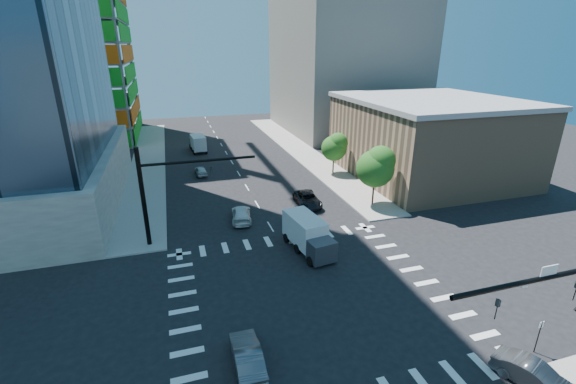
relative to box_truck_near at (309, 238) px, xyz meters
name	(u,v)px	position (x,y,z in m)	size (l,w,h in m)	color
ground	(312,296)	(-2.02, -6.17, -1.32)	(160.00, 160.00, 0.00)	black
road_markings	(312,296)	(-2.02, -6.17, -1.31)	(20.00, 20.00, 0.01)	silver
sidewalk_ne	(299,150)	(10.48, 33.83, -1.24)	(5.00, 60.00, 0.15)	gray
sidewalk_nw	(148,161)	(-14.52, 33.83, -1.24)	(5.00, 60.00, 0.15)	gray
construction_building	(44,0)	(-29.43, 55.76, 23.29)	(25.16, 34.50, 70.60)	gray
commercial_building	(428,137)	(22.98, 15.83, 3.99)	(20.50, 22.50, 10.60)	#977457
bg_building_ne	(343,62)	(24.98, 48.83, 12.68)	(24.00, 30.00, 28.00)	slate
signal_mast_nw	(160,187)	(-12.01, 5.33, 4.17)	(10.20, 0.40, 9.00)	black
tree_south	(377,166)	(10.61, 7.73, 3.37)	(4.16, 4.16, 6.82)	#382316
tree_north	(335,147)	(10.91, 19.73, 2.67)	(3.54, 3.52, 5.78)	#382316
no_parking_sign	(539,333)	(8.68, -15.17, 0.06)	(0.30, 0.06, 2.20)	black
car_nb_right	(535,376)	(6.48, -17.05, -0.64)	(1.45, 4.15, 1.37)	#4C4D51
car_nb_far	(307,199)	(3.43, 10.04, -0.59)	(2.41, 5.23, 1.45)	black
car_sb_near	(241,214)	(-4.51, 8.24, -0.63)	(1.93, 4.74, 1.38)	silver
car_sb_mid	(201,171)	(-7.17, 24.78, -0.68)	(1.51, 3.76, 1.28)	#A9ADB1
car_sb_cross	(247,356)	(-7.79, -11.26, -0.60)	(1.52, 4.35, 1.43)	#545359
box_truck_near	(309,238)	(0.00, 0.00, 0.00)	(3.23, 5.98, 2.98)	black
box_truck_far	(198,144)	(-6.48, 38.57, -0.07)	(2.69, 5.54, 2.82)	black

